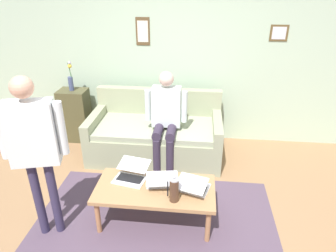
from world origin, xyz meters
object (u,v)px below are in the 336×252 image
object	(u,v)px
coffee_table	(155,191)
couch	(156,135)
laptop_left	(162,181)
flower_vase	(71,79)
side_shelf	(76,115)
laptop_center	(131,174)
laptop_right	(193,186)
person_standing	(34,141)
french_press	(174,189)
person_seated	(166,115)

from	to	relation	value
coffee_table	couch	bearing A→B (deg)	-82.04
laptop_left	flower_vase	world-z (taller)	flower_vase
laptop_left	side_shelf	xyz separation A→B (m)	(1.56, -1.61, -0.06)
laptop_center	laptop_right	distance (m)	0.67
laptop_left	person_standing	size ratio (longest dim) A/B	0.22
coffee_table	laptop_right	distance (m)	0.40
laptop_left	side_shelf	bearing A→B (deg)	-45.95
laptop_left	laptop_right	size ratio (longest dim) A/B	0.92
coffee_table	side_shelf	distance (m)	2.24
french_press	side_shelf	size ratio (longest dim) A/B	0.34
laptop_center	french_press	xyz separation A→B (m)	(-0.48, 0.31, 0.08)
coffee_table	flower_vase	xyz separation A→B (m)	(1.49, -1.67, 0.62)
laptop_left	flower_vase	distance (m)	2.30
french_press	side_shelf	world-z (taller)	side_shelf
coffee_table	side_shelf	size ratio (longest dim) A/B	1.48
laptop_left	french_press	xyz separation A→B (m)	(-0.14, 0.23, 0.08)
coffee_table	laptop_right	xyz separation A→B (m)	(-0.39, -0.00, 0.09)
french_press	side_shelf	bearing A→B (deg)	-47.23
laptop_right	flower_vase	bearing A→B (deg)	-41.66
laptop_right	flower_vase	distance (m)	2.56
laptop_right	coffee_table	bearing A→B (deg)	0.36
laptop_left	person_standing	xyz separation A→B (m)	(1.08, 0.33, 0.58)
couch	laptop_right	world-z (taller)	couch
couch	laptop_right	size ratio (longest dim) A/B	4.69
laptop_center	flower_vase	world-z (taller)	flower_vase
laptop_center	side_shelf	bearing A→B (deg)	-51.45
laptop_left	french_press	size ratio (longest dim) A/B	1.28
laptop_center	flower_vase	distance (m)	2.02
person_standing	laptop_right	bearing A→B (deg)	-169.22
coffee_table	person_standing	world-z (taller)	person_standing
laptop_center	side_shelf	size ratio (longest dim) A/B	0.50
person_seated	person_standing	bearing A→B (deg)	54.19
coffee_table	laptop_left	bearing A→B (deg)	-136.47
coffee_table	person_seated	xyz separation A→B (m)	(0.02, -1.12, 0.35)
couch	french_press	bearing A→B (deg)	104.65
laptop_right	couch	bearing A→B (deg)	-66.90
couch	side_shelf	size ratio (longest dim) A/B	2.24
laptop_left	coffee_table	bearing A→B (deg)	43.53
laptop_left	person_seated	distance (m)	1.10
laptop_left	person_standing	world-z (taller)	person_standing
coffee_table	person_seated	bearing A→B (deg)	-88.98
laptop_center	person_standing	xyz separation A→B (m)	(0.75, 0.40, 0.58)
laptop_left	laptop_center	size ratio (longest dim) A/B	0.89
laptop_center	french_press	size ratio (longest dim) A/B	1.45
laptop_left	person_standing	bearing A→B (deg)	16.74
side_shelf	coffee_table	bearing A→B (deg)	131.80
couch	laptop_center	world-z (taller)	couch
flower_vase	laptop_left	bearing A→B (deg)	133.96
french_press	side_shelf	distance (m)	2.51
laptop_right	person_seated	distance (m)	1.22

